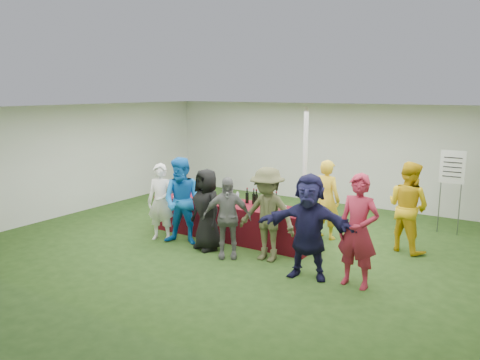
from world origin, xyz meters
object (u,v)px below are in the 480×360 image
Objects in this scene: staff_pourer at (327,199)px; customer_3 at (227,218)px; dump_bucket at (300,212)px; customer_0 at (161,202)px; customer_6 at (358,231)px; customer_4 at (267,214)px; customer_1 at (183,201)px; customer_2 at (207,209)px; customer_5 at (308,226)px; wine_list_sign at (452,173)px; serving_table at (232,220)px; staff_back at (408,207)px.

staff_pourer is 1.10× the size of customer_3.
dump_bucket is 2.88m from customer_0.
customer_3 is 0.84× the size of customer_6.
customer_4 reaches higher than staff_pourer.
customer_3 is 0.75m from customer_4.
dump_bucket is 0.66m from customer_4.
customer_1 is 1.87m from customer_4.
customer_4 is (1.28, 0.10, 0.06)m from customer_2.
staff_pourer reaches higher than customer_2.
customer_6 is at bearing 133.37° from staff_pourer.
customer_3 is 1.65m from customer_5.
wine_list_sign is 6.12m from customer_0.
customer_2 is 2.24m from customer_5.
serving_table is 2.00× the size of wine_list_sign.
customer_5 is (0.56, -2.12, 0.04)m from staff_pourer.
customer_4 is at bearing -13.67° from customer_0.
serving_table is at bearing 149.75° from customer_4.
customer_4 is (1.87, 0.08, -0.02)m from customer_1.
customer_1 is at bearing 49.03° from staff_back.
customer_6 is at bearing -18.31° from customer_0.
customer_3 is (-2.69, -2.14, -0.11)m from staff_back.
staff_back is at bearing 43.99° from customer_4.
staff_back is 2.74m from customer_4.
customer_0 is 0.88× the size of customer_6.
customer_1 is (-0.61, -0.84, 0.50)m from serving_table.
staff_pourer is (-2.10, -1.71, -0.49)m from wine_list_sign.
wine_list_sign is at bearing 36.18° from serving_table.
staff_back is at bearing 19.04° from serving_table.
staff_back is 3.44m from customer_3.
customer_1 is at bearing -164.69° from dump_bucket.
customer_2 is (-3.77, -3.60, -0.53)m from wine_list_sign.
customer_4 is at bearing -125.43° from wine_list_sign.
customer_2 is (1.14, 0.03, -0.00)m from customer_0.
customer_4 is (-0.38, -0.54, 0.01)m from dump_bucket.
customer_2 is (-3.27, -1.98, -0.08)m from staff_back.
wine_list_sign is at bearing -84.82° from staff_back.
customer_6 reaches higher than customer_2.
staff_pourer is at bearing 78.31° from customer_4.
staff_pourer is (0.01, 1.26, -0.01)m from dump_bucket.
customer_6 is (-0.75, -3.75, -0.42)m from wine_list_sign.
dump_bucket is at bearing 155.20° from customer_6.
serving_table is 1.23m from customer_3.
dump_bucket is 1.78m from customer_2.
customer_4 reaches higher than customer_2.
customer_6 is (2.44, 0.02, 0.14)m from customer_3.
customer_4 reaches higher than customer_3.
customer_4 is (-2.49, -3.50, -0.46)m from wine_list_sign.
customer_3 reaches higher than dump_bucket.
customer_5 is (2.82, -0.25, -0.01)m from customer_1.
customer_0 is 3.37m from customer_5.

